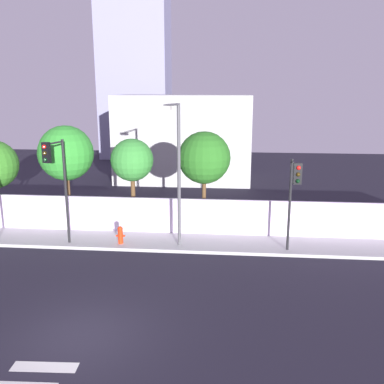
{
  "coord_description": "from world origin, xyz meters",
  "views": [
    {
      "loc": [
        4.41,
        -11.28,
        7.33
      ],
      "look_at": [
        2.75,
        6.5,
        3.04
      ],
      "focal_mm": 39.93,
      "sensor_mm": 36.0,
      "label": 1
    }
  ],
  "objects": [
    {
      "name": "fire_hydrant",
      "position": [
        -0.79,
        7.64,
        0.61
      ],
      "size": [
        0.44,
        0.26,
        0.86
      ],
      "color": "red",
      "rests_on": "sidewalk"
    },
    {
      "name": "traffic_light_right",
      "position": [
        7.13,
        6.96,
        3.24
      ],
      "size": [
        0.36,
        1.3,
        4.22
      ],
      "color": "black",
      "rests_on": "sidewalk"
    },
    {
      "name": "roadside_tree_midleft",
      "position": [
        -4.34,
        10.48,
        4.05
      ],
      "size": [
        2.92,
        2.92,
        5.52
      ],
      "color": "brown",
      "rests_on": "ground"
    },
    {
      "name": "traffic_light_left",
      "position": [
        -3.45,
        6.94,
        3.77
      ],
      "size": [
        0.53,
        1.41,
        4.98
      ],
      "color": "black",
      "rests_on": "sidewalk"
    },
    {
      "name": "ground_plane",
      "position": [
        0.0,
        0.0,
        0.0
      ],
      "size": [
        80.0,
        80.0,
        0.0
      ],
      "primitive_type": "plane",
      "color": "#22202D"
    },
    {
      "name": "roadside_tree_midright",
      "position": [
        -0.78,
        10.48,
        3.7
      ],
      "size": [
        2.25,
        2.25,
        4.86
      ],
      "color": "brown",
      "rests_on": "ground"
    },
    {
      "name": "street_lamp_curbside",
      "position": [
        1.98,
        7.54,
        4.04
      ],
      "size": [
        0.81,
        1.7,
        6.61
      ],
      "color": "#4C4C51",
      "rests_on": "sidewalk"
    },
    {
      "name": "perimeter_wall",
      "position": [
        0.0,
        9.49,
        1.05
      ],
      "size": [
        36.0,
        0.18,
        1.8
      ],
      "primitive_type": "cube",
      "color": "silver",
      "rests_on": "sidewalk"
    },
    {
      "name": "tower_on_skyline",
      "position": [
        -6.08,
        35.49,
        15.07
      ],
      "size": [
        7.25,
        5.0,
        30.14
      ],
      "primitive_type": "cube",
      "color": "gray",
      "rests_on": "ground"
    },
    {
      "name": "roadside_tree_rightmost",
      "position": [
        3.02,
        10.48,
        3.9
      ],
      "size": [
        2.71,
        2.71,
        5.27
      ],
      "color": "brown",
      "rests_on": "ground"
    },
    {
      "name": "sidewalk",
      "position": [
        0.0,
        8.2,
        0.07
      ],
      "size": [
        36.0,
        2.4,
        0.15
      ],
      "primitive_type": "cube",
      "color": "#ADADAD",
      "rests_on": "ground"
    },
    {
      "name": "low_building_distant",
      "position": [
        0.54,
        23.49,
        3.46
      ],
      "size": [
        10.71,
        6.0,
        6.92
      ],
      "primitive_type": "cube",
      "color": "#AFAFAF",
      "rests_on": "ground"
    }
  ]
}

